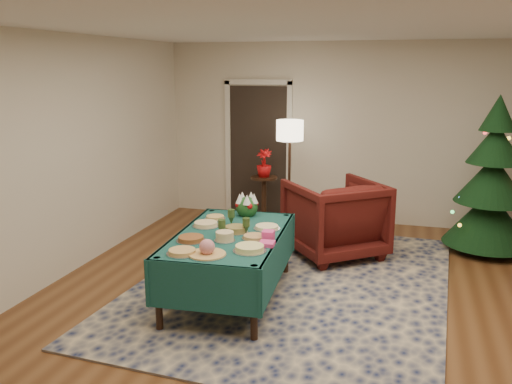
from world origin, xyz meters
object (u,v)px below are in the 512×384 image
(buffet_table, at_px, (230,247))
(gift_box, at_px, (268,235))
(christmas_tree, at_px, (492,183))
(potted_plant, at_px, (264,169))
(floor_lamp, at_px, (290,137))
(side_table, at_px, (264,201))
(armchair, at_px, (335,215))

(buffet_table, xyz_separation_m, gift_box, (0.43, -0.09, 0.19))
(gift_box, relative_size, christmas_tree, 0.06)
(potted_plant, xyz_separation_m, christmas_tree, (3.10, -0.44, 0.07))
(floor_lamp, bearing_deg, side_table, 158.44)
(side_table, relative_size, christmas_tree, 0.36)
(buffet_table, relative_size, floor_lamp, 1.17)
(potted_plant, bearing_deg, gift_box, -73.95)
(floor_lamp, xyz_separation_m, side_table, (-0.43, 0.17, -1.00))
(gift_box, bearing_deg, potted_plant, 106.05)
(gift_box, height_order, side_table, gift_box)
(floor_lamp, height_order, christmas_tree, christmas_tree)
(potted_plant, relative_size, christmas_tree, 0.21)
(floor_lamp, bearing_deg, christmas_tree, -5.88)
(side_table, height_order, potted_plant, potted_plant)
(floor_lamp, bearing_deg, armchair, -51.02)
(armchair, relative_size, floor_lamp, 0.67)
(gift_box, height_order, christmas_tree, christmas_tree)
(buffet_table, distance_m, potted_plant, 2.81)
(armchair, bearing_deg, gift_box, 38.08)
(side_table, bearing_deg, christmas_tree, -8.14)
(christmas_tree, bearing_deg, gift_box, -133.33)
(gift_box, distance_m, potted_plant, 2.98)
(armchair, xyz_separation_m, floor_lamp, (-0.81, 1.00, 0.82))
(buffet_table, bearing_deg, gift_box, -12.09)
(armchair, xyz_separation_m, potted_plant, (-1.23, 1.17, 0.30))
(buffet_table, height_order, armchair, armchair)
(christmas_tree, bearing_deg, buffet_table, -139.32)
(floor_lamp, relative_size, side_table, 2.22)
(side_table, bearing_deg, floor_lamp, -21.56)
(buffet_table, bearing_deg, side_table, 98.17)
(gift_box, distance_m, christmas_tree, 3.33)
(floor_lamp, xyz_separation_m, potted_plant, (-0.43, 0.17, -0.52))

